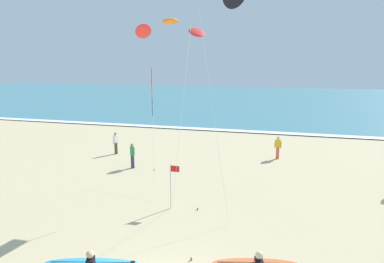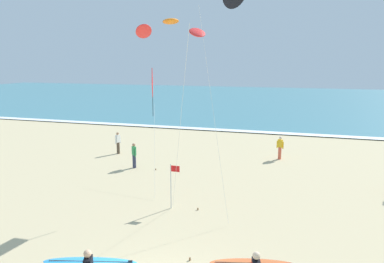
{
  "view_description": "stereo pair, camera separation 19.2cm",
  "coord_description": "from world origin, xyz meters",
  "views": [
    {
      "loc": [
        3.0,
        -7.76,
        6.58
      ],
      "look_at": [
        -0.77,
        5.71,
        3.77
      ],
      "focal_mm": 32.56,
      "sensor_mm": 36.0,
      "label": 1
    },
    {
      "loc": [
        3.18,
        -7.71,
        6.58
      ],
      "look_at": [
        -0.77,
        5.71,
        3.77
      ],
      "focal_mm": 32.56,
      "sensor_mm": 36.0,
      "label": 2
    }
  ],
  "objects": [
    {
      "name": "lifeguard_flag",
      "position": [
        -1.89,
        6.35,
        1.27
      ],
      "size": [
        0.44,
        0.05,
        2.1
      ],
      "color": "silver",
      "rests_on": "ground"
    },
    {
      "name": "bystander_yellow_top",
      "position": [
        2.44,
        16.18,
        0.81
      ],
      "size": [
        0.47,
        0.28,
        1.59
      ],
      "color": "#D8593F",
      "rests_on": "ground"
    },
    {
      "name": "bystander_white_top",
      "position": [
        -8.92,
        14.37,
        0.81
      ],
      "size": [
        0.28,
        0.47,
        1.59
      ],
      "color": "#4C3D2D",
      "rests_on": "ground"
    },
    {
      "name": "shoreline_foam",
      "position": [
        0.0,
        24.96,
        0.09
      ],
      "size": [
        160.0,
        1.15,
        0.01
      ],
      "primitive_type": "cube",
      "color": "white",
      "rests_on": "ocean_water"
    },
    {
      "name": "bystander_green_top",
      "position": [
        -6.28,
        11.54,
        0.81
      ],
      "size": [
        0.39,
        0.36,
        1.59
      ],
      "color": "#2D334C",
      "rests_on": "ground"
    },
    {
      "name": "ocean_water",
      "position": [
        0.0,
        54.66,
        0.04
      ],
      "size": [
        160.0,
        60.0,
        0.08
      ],
      "primitive_type": "cube",
      "color": "teal",
      "rests_on": "ground"
    },
    {
      "name": "kite_diamond_scarlet_high",
      "position": [
        -3.07,
        7.12,
        5.49
      ],
      "size": [
        2.06,
        5.08,
        6.32
      ],
      "color": "red",
      "rests_on": "ground"
    },
    {
      "name": "kite_arc_amber_far",
      "position": [
        -1.88,
        6.37,
        7.92
      ],
      "size": [
        3.62,
        5.19,
        8.32
      ],
      "color": "red",
      "rests_on": "ground"
    }
  ]
}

